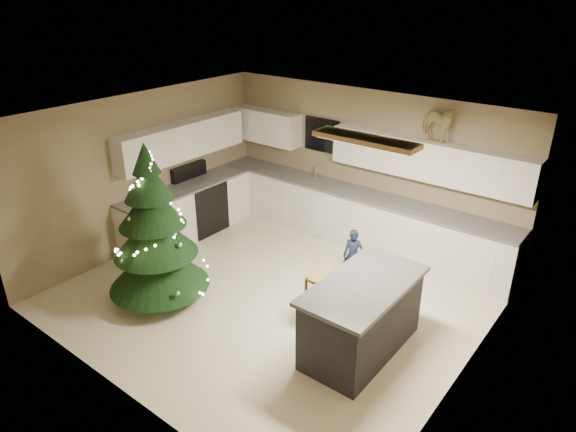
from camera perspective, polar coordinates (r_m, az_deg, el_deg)
The scene contains 8 objects.
ground_plane at distance 7.55m, azimuth -1.66°, elevation -8.84°, with size 5.50×5.50×0.00m, color beige.
room_shell at distance 6.73m, azimuth -1.68°, elevation 3.62°, with size 5.52×5.02×2.61m.
cabinetry at distance 8.84m, azimuth 0.54°, elevation 1.97°, with size 5.50×3.20×2.00m.
island at distance 6.37m, azimuth 8.21°, elevation -11.00°, with size 0.90×1.70×0.95m.
bar_stool at distance 6.74m, azimuth 3.63°, elevation -7.88°, with size 0.38×0.38×0.73m.
christmas_tree at distance 7.27m, azimuth -14.58°, elevation -2.44°, with size 1.45×1.40×2.32m.
toddler at distance 7.76m, azimuth 7.23°, elevation -4.43°, with size 0.30×0.20×0.84m, color black.
rocking_horse at distance 7.92m, azimuth 16.20°, elevation 9.95°, with size 0.68×0.47×0.55m.
Camera 1 is at (4.05, -4.83, 4.16)m, focal length 32.00 mm.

